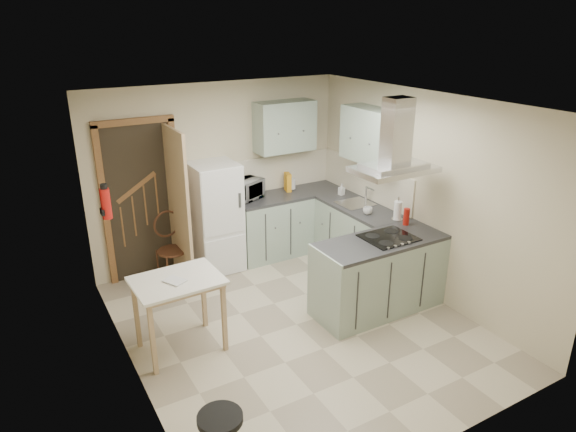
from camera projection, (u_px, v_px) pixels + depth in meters
floor at (297, 324)px, 5.85m from camera, size 4.20×4.20×0.00m
ceiling at (298, 103)px, 4.95m from camera, size 4.20×4.20×0.00m
back_wall at (219, 174)px, 7.10m from camera, size 3.60×0.00×3.60m
left_wall at (124, 261)px, 4.56m from camera, size 0.00×4.20×4.20m
right_wall at (424, 195)px, 6.25m from camera, size 0.00×4.20×4.20m
doorway at (142, 202)px, 6.63m from camera, size 1.10×0.12×2.10m
fridge at (216, 217)px, 6.94m from camera, size 0.60×0.60×1.50m
counter_back at (272, 226)px, 7.45m from camera, size 1.08×0.60×0.90m
counter_right at (346, 230)px, 7.30m from camera, size 0.60×1.95×0.90m
splashback at (280, 172)px, 7.57m from camera, size 1.68×0.02×0.50m
wall_cabinet_back at (285, 126)px, 7.19m from camera, size 0.85×0.35×0.70m
wall_cabinet_right at (371, 135)px, 6.63m from camera, size 0.35×0.90×0.70m
peninsula at (379, 275)px, 6.03m from camera, size 1.55×0.65×0.90m
hob at (389, 237)px, 5.91m from camera, size 0.58×0.50×0.01m
extractor_hood at (394, 169)px, 5.62m from camera, size 0.90×0.55×0.10m
sink at (355, 203)px, 7.00m from camera, size 0.45×0.40×0.01m
fire_extinguisher at (106, 204)px, 5.23m from camera, size 0.10×0.10×0.32m
drop_leaf_table at (180, 314)px, 5.30m from camera, size 0.89×0.68×0.82m
bentwood_chair at (172, 251)px, 6.70m from camera, size 0.43×0.43×0.85m
microwave at (244, 190)px, 7.12m from camera, size 0.60×0.51×0.28m
kettle at (291, 184)px, 7.53m from camera, size 0.16×0.16×0.19m
cereal_box at (288, 182)px, 7.48m from camera, size 0.11×0.19×0.26m
soap_bottle at (342, 189)px, 7.33m from camera, size 0.08×0.09×0.16m
paper_towel at (398, 210)px, 6.40m from camera, size 0.12×0.12×0.25m
cup at (368, 211)px, 6.61m from camera, size 0.14×0.14×0.09m
red_bottle at (406, 217)px, 6.25m from camera, size 0.09×0.09×0.21m
book at (169, 280)px, 5.03m from camera, size 0.23×0.26×0.09m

